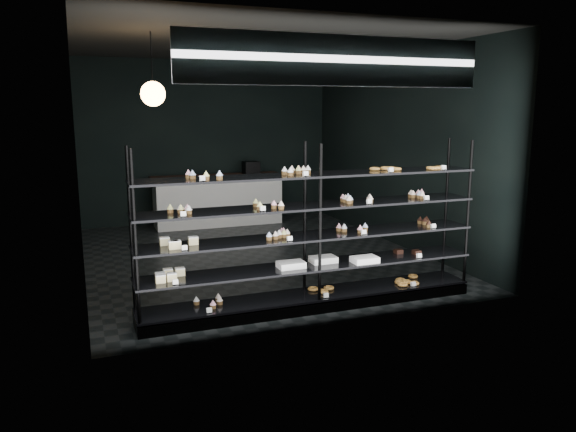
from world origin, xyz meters
The scene contains 5 objects.
room centered at (0.00, 0.00, 1.60)m, with size 5.01×6.01×3.20m.
display_shelf centered at (-0.07, -2.45, 0.63)m, with size 4.00×0.50×1.91m.
signage centered at (0.00, -2.93, 2.75)m, with size 3.30×0.05×0.50m.
pendant_lamp centered at (-1.58, -1.07, 2.45)m, with size 0.30×0.30×0.88m.
service_counter centered at (0.07, 2.50, 0.50)m, with size 2.55×0.65×1.23m.
Camera 1 is at (-2.51, -8.17, 2.30)m, focal length 35.00 mm.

